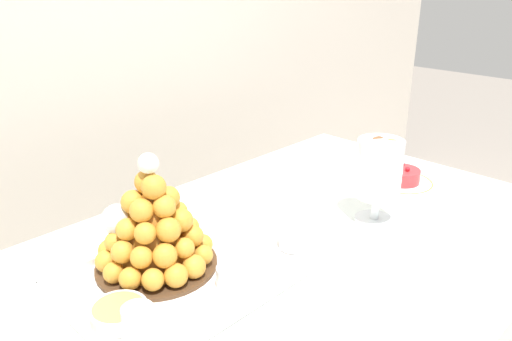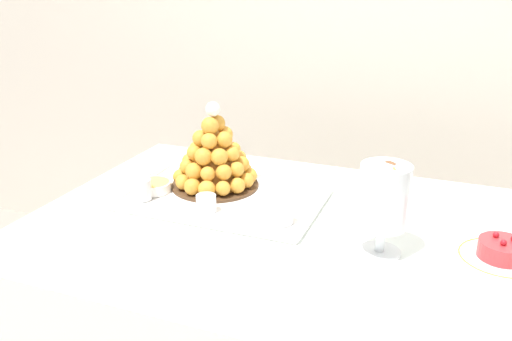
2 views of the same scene
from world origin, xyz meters
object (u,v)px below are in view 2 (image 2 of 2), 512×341
object	(u,v)px
croquembouche	(214,156)
dessert_cup_centre	(281,214)
dessert_cup_left	(142,190)
dessert_cup_mid_left	(206,204)
serving_tray	(222,199)
macaron_goblet	(384,198)
fruit_tart_plate	(502,252)
creme_brulee_ramekin	(154,186)
wine_glass	(207,146)

from	to	relation	value
croquembouche	dessert_cup_centre	xyz separation A→B (m)	(0.26, -0.15, -0.07)
dessert_cup_left	croquembouche	bearing A→B (deg)	46.92
dessert_cup_left	dessert_cup_mid_left	distance (m)	0.20
serving_tray	dessert_cup_centre	size ratio (longest dim) A/B	8.88
croquembouche	dessert_cup_mid_left	distance (m)	0.19
macaron_goblet	fruit_tart_plate	bearing A→B (deg)	15.76
croquembouche	creme_brulee_ramekin	bearing A→B (deg)	-147.22
macaron_goblet	creme_brulee_ramekin	bearing A→B (deg)	170.33
serving_tray	macaron_goblet	bearing A→B (deg)	-16.72
dessert_cup_mid_left	dessert_cup_centre	world-z (taller)	dessert_cup_centre
creme_brulee_ramekin	fruit_tart_plate	xyz separation A→B (m)	(0.91, -0.04, -0.01)
dessert_cup_centre	dessert_cup_mid_left	bearing A→B (deg)	-176.98
croquembouche	dessert_cup_centre	world-z (taller)	croquembouche
croquembouche	fruit_tart_plate	xyz separation A→B (m)	(0.76, -0.13, -0.08)
creme_brulee_ramekin	wine_glass	world-z (taller)	wine_glass
creme_brulee_ramekin	fruit_tart_plate	size ratio (longest dim) A/B	0.54
dessert_cup_left	dessert_cup_centre	size ratio (longest dim) A/B	0.93
serving_tray	wine_glass	size ratio (longest dim) A/B	3.67
dessert_cup_mid_left	wine_glass	bearing A→B (deg)	115.09
dessert_cup_mid_left	dessert_cup_centre	bearing A→B (deg)	3.02
croquembouche	fruit_tart_plate	world-z (taller)	croquembouche
dessert_cup_left	dessert_cup_centre	distance (m)	0.40
dessert_cup_centre	wine_glass	bearing A→B (deg)	145.54
dessert_cup_centre	wine_glass	distance (m)	0.38
serving_tray	dessert_cup_left	xyz separation A→B (m)	(-0.20, -0.09, 0.03)
dessert_cup_left	fruit_tart_plate	bearing A→B (deg)	1.41
dessert_cup_left	creme_brulee_ramekin	xyz separation A→B (m)	(-0.00, 0.06, -0.01)
serving_tray	creme_brulee_ramekin	xyz separation A→B (m)	(-0.20, -0.02, 0.02)
creme_brulee_ramekin	macaron_goblet	size ratio (longest dim) A/B	0.45
wine_glass	croquembouche	bearing A→B (deg)	-48.00
dessert_cup_left	fruit_tart_plate	xyz separation A→B (m)	(0.91, 0.02, -0.02)
dessert_cup_mid_left	fruit_tart_plate	size ratio (longest dim) A/B	0.28
creme_brulee_ramekin	wine_glass	bearing A→B (deg)	56.49
dessert_cup_mid_left	croquembouche	bearing A→B (deg)	108.10
dessert_cup_left	creme_brulee_ramekin	bearing A→B (deg)	90.54
dessert_cup_mid_left	serving_tray	bearing A→B (deg)	88.87
croquembouche	dessert_cup_left	xyz separation A→B (m)	(-0.15, -0.16, -0.07)
fruit_tart_plate	dessert_cup_left	bearing A→B (deg)	-178.59
serving_tray	dessert_cup_left	bearing A→B (deg)	-156.97
dessert_cup_mid_left	dessert_cup_left	bearing A→B (deg)	177.63
serving_tray	croquembouche	size ratio (longest dim) A/B	2.15
croquembouche	wine_glass	xyz separation A→B (m)	(-0.05, 0.05, 0.01)
croquembouche	macaron_goblet	world-z (taller)	croquembouche
dessert_cup_left	dessert_cup_centre	world-z (taller)	dessert_cup_left
croquembouche	dessert_cup_left	distance (m)	0.23
creme_brulee_ramekin	dessert_cup_centre	bearing A→B (deg)	-8.44
dessert_cup_mid_left	fruit_tart_plate	xyz separation A→B (m)	(0.71, 0.03, -0.01)
creme_brulee_ramekin	dessert_cup_left	bearing A→B (deg)	-89.46
serving_tray	fruit_tart_plate	bearing A→B (deg)	-5.16
dessert_cup_mid_left	dessert_cup_centre	distance (m)	0.20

